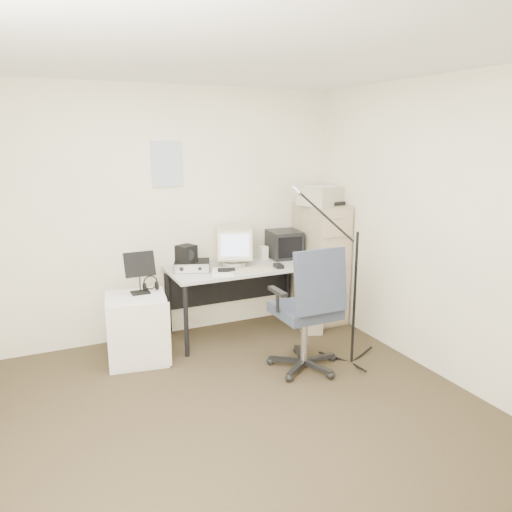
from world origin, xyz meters
name	(u,v)px	position (x,y,z in m)	size (l,w,h in m)	color
floor	(243,415)	(0.00, 0.00, -0.01)	(3.60, 3.60, 0.01)	#362A1A
ceiling	(240,56)	(0.00, 0.00, 2.50)	(3.60, 3.60, 0.01)	white
wall_back	(171,214)	(0.00, 1.80, 1.25)	(3.60, 0.02, 2.50)	#FAF4C6
wall_front	(436,351)	(0.00, -1.80, 1.25)	(3.60, 0.02, 2.50)	#FAF4C6
wall_right	(440,230)	(1.80, 0.00, 1.25)	(0.02, 3.60, 2.50)	#FAF4C6
wall_calendar	(167,164)	(-0.02, 1.79, 1.75)	(0.30, 0.02, 0.44)	white
filing_cabinet	(320,263)	(1.58, 1.48, 0.65)	(0.40, 0.60, 1.30)	tan
printer	(323,196)	(1.58, 1.47, 1.39)	(0.49, 0.33, 0.19)	#B7A98B
desk	(243,300)	(0.63, 1.45, 0.36)	(1.50, 0.70, 0.73)	#B8B7AA
crt_monitor	(234,246)	(0.58, 1.55, 0.92)	(0.35, 0.37, 0.39)	#B7A98B
crt_tv	(284,244)	(1.18, 1.59, 0.88)	(0.32, 0.34, 0.29)	black
desk_speaker	(263,253)	(0.94, 1.60, 0.80)	(0.08, 0.08, 0.15)	silver
keyboard	(249,270)	(0.61, 1.23, 0.74)	(0.43, 0.15, 0.02)	#B7A98B
mouse	(279,266)	(0.93, 1.23, 0.75)	(0.07, 0.12, 0.04)	black
radio_receiver	(192,266)	(0.11, 1.50, 0.78)	(0.34, 0.24, 0.10)	black
radio_speaker	(186,254)	(0.05, 1.48, 0.91)	(0.16, 0.15, 0.16)	black
papers	(223,272)	(0.35, 1.29, 0.74)	(0.21, 0.28, 0.02)	white
pc_tower	(308,308)	(1.33, 1.30, 0.22)	(0.21, 0.48, 0.44)	#B7A98B
office_chair	(305,308)	(0.80, 0.48, 0.56)	(0.65, 0.65, 1.13)	#2F374B
side_cart	(137,329)	(-0.51, 1.22, 0.32)	(0.52, 0.41, 0.64)	white
music_stand	(139,272)	(-0.45, 1.25, 0.84)	(0.27, 0.14, 0.39)	black
headphones	(151,285)	(-0.35, 1.30, 0.69)	(0.15, 0.15, 0.03)	black
mic_stand	(355,279)	(1.26, 0.40, 0.79)	(0.02, 0.02, 1.58)	black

